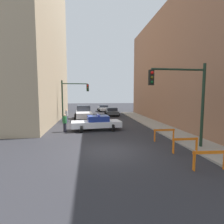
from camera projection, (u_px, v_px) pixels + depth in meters
name	position (u px, v px, depth m)	size (l,w,h in m)	color
ground_plane	(109.00, 151.00, 10.57)	(120.00, 120.00, 0.00)	#2D2D33
sidewalk_right	(203.00, 146.00, 11.42)	(2.40, 44.00, 0.12)	#9E998E
building_right	(218.00, 65.00, 19.63)	(12.00, 28.00, 13.51)	#93664C
traffic_light_near	(186.00, 93.00, 10.66)	(3.64, 0.35, 5.20)	black
traffic_light_far	(71.00, 95.00, 22.19)	(3.44, 0.35, 5.20)	black
police_car	(97.00, 123.00, 16.82)	(4.84, 2.62, 1.52)	white
white_truck	(84.00, 113.00, 24.29)	(2.82, 5.50, 1.90)	silver
parked_car_near	(112.00, 111.00, 28.57)	(2.35, 4.35, 1.31)	#474C51
parked_car_mid	(103.00, 108.00, 35.65)	(2.43, 4.39, 1.31)	silver
pedestrian_crossing	(65.00, 123.00, 15.95)	(0.38, 0.38, 1.66)	black
pedestrian_corner	(67.00, 116.00, 21.16)	(0.51, 0.51, 1.66)	#474C66
barrier_front	(210.00, 157.00, 7.86)	(1.60, 0.27, 0.90)	orange
barrier_mid	(185.00, 143.00, 10.20)	(1.60, 0.19, 0.90)	orange
barrier_back	(164.00, 133.00, 12.82)	(1.60, 0.19, 0.90)	orange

